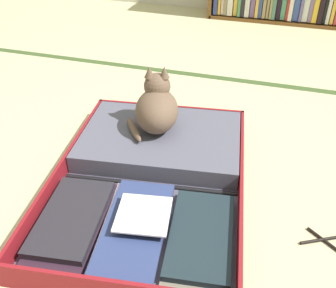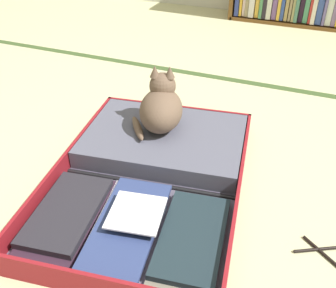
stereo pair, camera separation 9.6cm
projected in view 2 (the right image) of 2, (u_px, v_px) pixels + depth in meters
name	position (u px, v px, depth m)	size (l,w,h in m)	color
ground_plane	(164.00, 193.00, 1.43)	(10.00, 10.00, 0.00)	#C1BF90
tatami_border	(233.00, 80.00, 2.22)	(4.80, 0.05, 0.00)	#3B5128
open_suitcase	(153.00, 168.00, 1.50)	(0.80, 1.05, 0.09)	maroon
black_cat	(161.00, 107.00, 1.59)	(0.26, 0.29, 0.25)	brown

